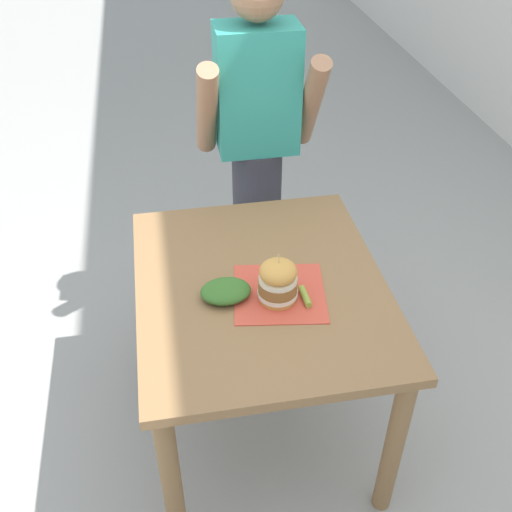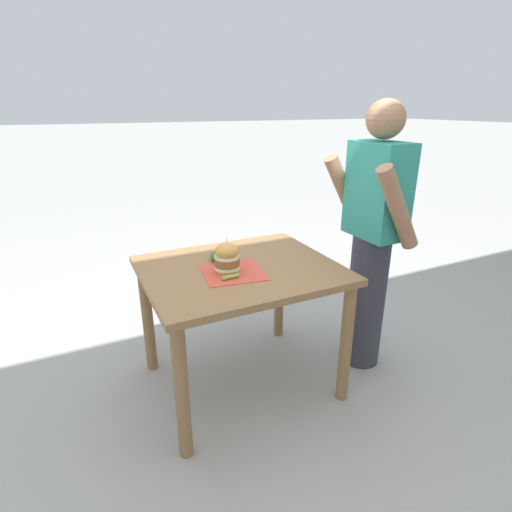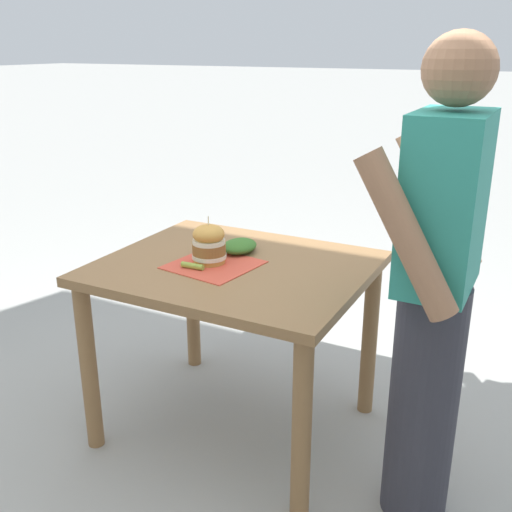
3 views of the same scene
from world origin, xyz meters
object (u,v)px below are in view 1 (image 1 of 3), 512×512
object	(u,v)px
sandwich	(278,281)
diner_across_table	(257,151)
patio_table	(261,309)
pickle_spear	(305,296)
side_salad	(226,291)

from	to	relation	value
sandwich	diner_across_table	bearing A→B (deg)	84.20
patio_table	pickle_spear	bearing A→B (deg)	-40.17
patio_table	side_salad	xyz separation A→B (m)	(-0.14, -0.05, 0.16)
pickle_spear	sandwich	bearing A→B (deg)	167.82
sandwich	diner_across_table	size ratio (longest dim) A/B	0.12
patio_table	sandwich	bearing A→B (deg)	-66.21
patio_table	diner_across_table	distance (m)	0.87
patio_table	sandwich	xyz separation A→B (m)	(0.04, -0.10, 0.21)
patio_table	sandwich	world-z (taller)	sandwich
pickle_spear	diner_across_table	size ratio (longest dim) A/B	0.06
side_salad	sandwich	bearing A→B (deg)	-13.78
sandwich	diner_across_table	world-z (taller)	diner_across_table
sandwich	diner_across_table	distance (m)	0.93
patio_table	diner_across_table	world-z (taller)	diner_across_table
sandwich	diner_across_table	xyz separation A→B (m)	(0.09, 0.93, 0.01)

